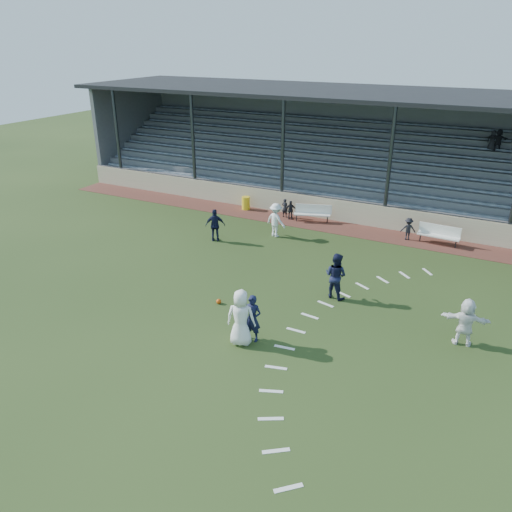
{
  "coord_description": "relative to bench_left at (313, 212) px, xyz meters",
  "views": [
    {
      "loc": [
        8.39,
        -13.91,
        9.44
      ],
      "look_at": [
        0.0,
        2.5,
        1.3
      ],
      "focal_mm": 35.0,
      "sensor_mm": 36.0,
      "label": 1
    }
  ],
  "objects": [
    {
      "name": "sub_left_near",
      "position": [
        -1.67,
        -0.04,
        -0.03
      ],
      "size": [
        0.41,
        0.28,
        1.07
      ],
      "primitive_type": "imported",
      "rotation": [
        0.0,
        0.0,
        3.07
      ],
      "color": "black",
      "rests_on": "cinder_track"
    },
    {
      "name": "penalty_arc",
      "position": [
        4.83,
        -10.78,
        -0.58
      ],
      "size": [
        3.89,
        14.63,
        0.01
      ],
      "color": "white",
      "rests_on": "ground"
    },
    {
      "name": "sub_right",
      "position": [
        5.24,
        -0.36,
        0.01
      ],
      "size": [
        0.82,
        0.6,
        1.14
      ],
      "primitive_type": "imported",
      "rotation": [
        0.0,
        0.0,
        3.41
      ],
      "color": "black",
      "rests_on": "cinder_track"
    },
    {
      "name": "player_white_back",
      "position": [
        8.81,
        -9.0,
        0.25
      ],
      "size": [
        1.61,
        0.7,
        1.68
      ],
      "primitive_type": "imported",
      "rotation": [
        0.0,
        0.0,
        3.28
      ],
      "color": "white",
      "rests_on": "ground"
    },
    {
      "name": "player_white_wing",
      "position": [
        -0.9,
        -2.93,
        0.29
      ],
      "size": [
        1.27,
        0.94,
        1.75
      ],
      "primitive_type": "imported",
      "rotation": [
        0.0,
        0.0,
        2.86
      ],
      "color": "white",
      "rests_on": "ground"
    },
    {
      "name": "grandstand",
      "position": [
        0.71,
        5.48,
        1.62
      ],
      "size": [
        34.6,
        9.0,
        6.61
      ],
      "color": "slate",
      "rests_on": "ground"
    },
    {
      "name": "player_navy_mid",
      "position": [
        3.94,
        -7.81,
        0.35
      ],
      "size": [
        1.03,
        0.88,
        1.86
      ],
      "primitive_type": "imported",
      "rotation": [
        0.0,
        0.0,
        2.93
      ],
      "color": "#131735",
      "rests_on": "ground"
    },
    {
      "name": "player_navy_wing",
      "position": [
        -3.32,
        -4.87,
        0.24
      ],
      "size": [
        1.04,
        0.82,
        1.65
      ],
      "primitive_type": "imported",
      "rotation": [
        0.0,
        0.0,
        3.65
      ],
      "color": "#131735",
      "rests_on": "ground"
    },
    {
      "name": "retaining_wall",
      "position": [
        0.71,
        0.77,
        0.02
      ],
      "size": [
        34.0,
        0.18,
        1.2
      ],
      "primitive_type": "cube",
      "color": "beige",
      "rests_on": "ground"
    },
    {
      "name": "player_navy_lead",
      "position": [
        2.47,
        -11.98,
        0.24
      ],
      "size": [
        0.63,
        0.43,
        1.66
      ],
      "primitive_type": "imported",
      "rotation": [
        0.0,
        0.0,
        0.05
      ],
      "color": "#131735",
      "rests_on": "ground"
    },
    {
      "name": "bench_left",
      "position": [
        0.0,
        0.0,
        0.0
      ],
      "size": [
        2.02,
        1.08,
        0.95
      ],
      "rotation": [
        0.0,
        0.0,
        0.33
      ],
      "color": "white",
      "rests_on": "cinder_track"
    },
    {
      "name": "bench_right",
      "position": [
        6.71,
        -0.24,
        0.0
      ],
      "size": [
        2.02,
        0.57,
        0.95
      ],
      "rotation": [
        0.0,
        0.0,
        -0.06
      ],
      "color": "white",
      "rests_on": "cinder_track"
    },
    {
      "name": "ground",
      "position": [
        0.71,
        -10.78,
        -0.58
      ],
      "size": [
        90.0,
        90.0,
        0.0
      ],
      "primitive_type": "plane",
      "color": "#273B18",
      "rests_on": "ground"
    },
    {
      "name": "player_white_lead",
      "position": [
        2.22,
        -12.34,
        0.4
      ],
      "size": [
        1.1,
        0.88,
        1.97
      ],
      "primitive_type": "imported",
      "rotation": [
        0.0,
        0.0,
        3.43
      ],
      "color": "white",
      "rests_on": "ground"
    },
    {
      "name": "cinder_track",
      "position": [
        0.71,
        -0.28,
        -0.57
      ],
      "size": [
        34.0,
        2.0,
        0.02
      ],
      "primitive_type": "cube",
      "color": "#532921",
      "rests_on": "ground"
    },
    {
      "name": "trash_bin",
      "position": [
        -4.29,
        0.16,
        -0.18
      ],
      "size": [
        0.48,
        0.48,
        0.76
      ],
      "primitive_type": "cylinder",
      "color": "yellow",
      "rests_on": "cinder_track"
    },
    {
      "name": "sub_left_far",
      "position": [
        -1.23,
        -0.25,
        -0.03
      ],
      "size": [
        0.68,
        0.47,
        1.07
      ],
      "primitive_type": "imported",
      "rotation": [
        0.0,
        0.0,
        3.52
      ],
      "color": "black",
      "rests_on": "cinder_track"
    },
    {
      "name": "football",
      "position": [
        0.16,
        -10.37,
        -0.49
      ],
      "size": [
        0.19,
        0.19,
        0.19
      ],
      "primitive_type": "sphere",
      "color": "#CB480B",
      "rests_on": "ground"
    }
  ]
}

